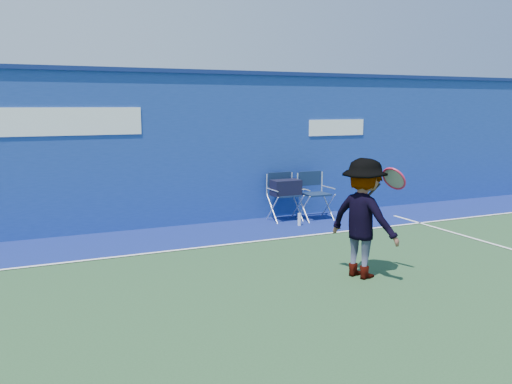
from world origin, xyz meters
name	(u,v)px	position (x,y,z in m)	size (l,w,h in m)	color
ground	(304,311)	(0.00, 0.00, 0.00)	(80.00, 80.00, 0.00)	#254526
stadium_wall	(177,148)	(0.00, 5.20, 1.55)	(24.00, 0.50, 3.08)	navy
out_of_bounds_strip	(195,235)	(0.00, 4.10, 0.00)	(24.00, 1.80, 0.01)	navy
court_lines	(281,294)	(0.00, 0.60, 0.01)	(24.00, 12.00, 0.01)	white
directors_chair_left	(285,201)	(2.12, 4.60, 0.41)	(0.59, 0.53, 0.99)	silver
directors_chair_right	(315,205)	(2.76, 4.43, 0.31)	(0.60, 0.54, 1.00)	silver
water_bottle	(299,220)	(2.15, 4.02, 0.13)	(0.07, 0.07, 0.26)	silver
tennis_player	(364,218)	(1.40, 0.81, 0.84)	(1.03, 1.23, 1.67)	#EA4738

